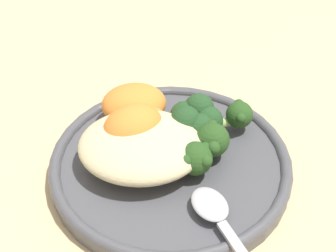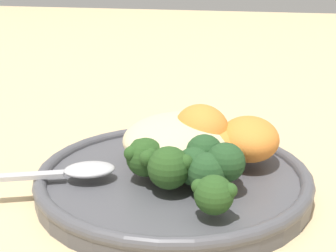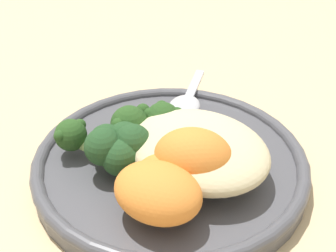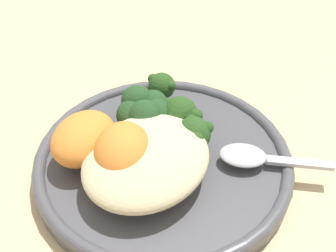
# 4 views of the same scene
# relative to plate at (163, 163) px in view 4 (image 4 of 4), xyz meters

# --- Properties ---
(ground_plane) EXTENTS (4.00, 4.00, 0.00)m
(ground_plane) POSITION_rel_plate_xyz_m (0.00, -0.01, -0.01)
(ground_plane) COLOR #D6B784
(plate) EXTENTS (0.24, 0.24, 0.02)m
(plate) POSITION_rel_plate_xyz_m (0.00, 0.00, 0.00)
(plate) COLOR #4C4C51
(plate) RESTS_ON ground_plane
(quinoa_mound) EXTENTS (0.12, 0.10, 0.04)m
(quinoa_mound) POSITION_rel_plate_xyz_m (-0.03, -0.00, 0.03)
(quinoa_mound) COLOR beige
(quinoa_mound) RESTS_ON plate
(broccoli_stalk_0) EXTENTS (0.04, 0.08, 0.03)m
(broccoli_stalk_0) POSITION_rel_plate_xyz_m (-0.02, -0.01, 0.03)
(broccoli_stalk_0) COLOR #9EBC66
(broccoli_stalk_0) RESTS_ON plate
(broccoli_stalk_1) EXTENTS (0.06, 0.07, 0.03)m
(broccoli_stalk_1) POSITION_rel_plate_xyz_m (0.02, -0.01, 0.03)
(broccoli_stalk_1) COLOR #9EBC66
(broccoli_stalk_1) RESTS_ON plate
(broccoli_stalk_2) EXTENTS (0.09, 0.06, 0.03)m
(broccoli_stalk_2) POSITION_rel_plate_xyz_m (0.03, 0.01, 0.03)
(broccoli_stalk_2) COLOR #9EBC66
(broccoli_stalk_2) RESTS_ON plate
(broccoli_stalk_3) EXTENTS (0.11, 0.05, 0.03)m
(broccoli_stalk_3) POSITION_rel_plate_xyz_m (0.05, 0.05, 0.02)
(broccoli_stalk_3) COLOR #9EBC66
(broccoli_stalk_3) RESTS_ON plate
(sweet_potato_chunk_0) EXTENTS (0.08, 0.08, 0.05)m
(sweet_potato_chunk_0) POSITION_rel_plate_xyz_m (-0.04, 0.02, 0.03)
(sweet_potato_chunk_0) COLOR orange
(sweet_potato_chunk_0) RESTS_ON plate
(sweet_potato_chunk_1) EXTENTS (0.07, 0.07, 0.03)m
(sweet_potato_chunk_1) POSITION_rel_plate_xyz_m (-0.03, 0.04, 0.03)
(sweet_potato_chunk_1) COLOR orange
(sweet_potato_chunk_1) RESTS_ON plate
(sweet_potato_chunk_2) EXTENTS (0.08, 0.06, 0.04)m
(sweet_potato_chunk_2) POSITION_rel_plate_xyz_m (-0.04, 0.06, 0.03)
(sweet_potato_chunk_2) COLOR orange
(sweet_potato_chunk_2) RESTS_ON plate
(kale_tuft) EXTENTS (0.05, 0.06, 0.04)m
(kale_tuft) POSITION_rel_plate_xyz_m (0.03, 0.04, 0.03)
(kale_tuft) COLOR #234723
(kale_tuft) RESTS_ON plate
(spoon) EXTENTS (0.06, 0.10, 0.01)m
(spoon) POSITION_rel_plate_xyz_m (0.04, -0.07, 0.01)
(spoon) COLOR #B7B7BC
(spoon) RESTS_ON plate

